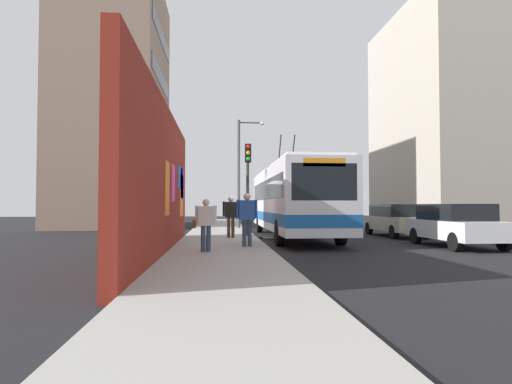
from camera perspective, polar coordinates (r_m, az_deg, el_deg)
The scene contains 14 objects.
ground_plane at distance 17.65m, azimuth 0.31°, elevation -6.81°, with size 80.00×80.00×0.00m, color black.
sidewalk_slab at distance 17.56m, azimuth -4.93°, elevation -6.58°, with size 48.00×3.20×0.15m, color #9E9B93.
graffiti_wall at distance 12.96m, azimuth -12.58°, elevation 1.42°, with size 12.60×0.32×4.52m.
building_far_left at distance 32.46m, azimuth -18.79°, elevation 11.35°, with size 10.11×6.59×17.76m.
building_far_right at distance 38.88m, azimuth 24.00°, elevation 9.22°, with size 13.33×7.62×17.75m.
city_bus at distance 19.72m, azimuth 4.99°, elevation -0.91°, with size 12.12×2.64×5.10m.
parked_car_white at distance 16.93m, azimuth 25.73°, elevation -4.01°, with size 4.19×1.94×1.58m.
parked_car_champagne at distance 21.58m, azimuth 18.58°, elevation -3.59°, with size 4.67×1.76×1.58m.
pedestrian_at_curb at distance 13.96m, azimuth -1.25°, elevation -3.12°, with size 0.24×0.71×1.79m.
pedestrian_near_wall at distance 12.44m, azimuth -6.94°, elevation -4.01°, with size 0.22×0.72×1.57m.
pedestrian_midblock at distance 17.68m, azimuth -3.48°, elevation -2.91°, with size 0.24×0.70×1.76m.
traffic_light at distance 18.92m, azimuth -1.13°, elevation 2.54°, with size 0.49×0.28×4.20m.
street_lamp at distance 25.62m, azimuth -1.99°, elevation 3.61°, with size 0.44×1.69×6.65m.
curbside_puddle at distance 19.56m, azimuth 1.54°, elevation -6.31°, with size 1.08×1.08×0.00m, color black.
Camera 1 is at (-17.50, 1.67, 1.53)m, focal length 29.13 mm.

